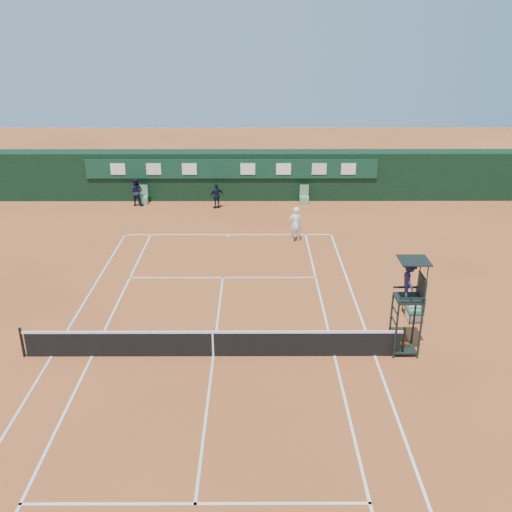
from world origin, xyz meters
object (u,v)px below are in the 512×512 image
at_px(tennis_net, 213,343).
at_px(player_bench, 416,304).
at_px(umpire_chair, 409,287).
at_px(player, 295,224).
at_px(cooler, 415,312).

distance_m(tennis_net, player_bench, 7.98).
bearing_deg(umpire_chair, tennis_net, -177.61).
height_order(tennis_net, umpire_chair, umpire_chair).
bearing_deg(player_bench, umpire_chair, -113.56).
relative_size(tennis_net, player, 7.01).
height_order(player_bench, player, player).
distance_m(umpire_chair, cooler, 3.29).
bearing_deg(tennis_net, umpire_chair, 2.39).
xyz_separation_m(umpire_chair, cooler, (1.00, 2.30, -2.13)).
height_order(player_bench, cooler, player_bench).
height_order(tennis_net, cooler, tennis_net).
xyz_separation_m(umpire_chair, player_bench, (1.04, 2.39, -1.86)).
relative_size(umpire_chair, player_bench, 2.85).
xyz_separation_m(player_bench, player, (-4.02, 8.28, 0.32)).
distance_m(tennis_net, umpire_chair, 6.77).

